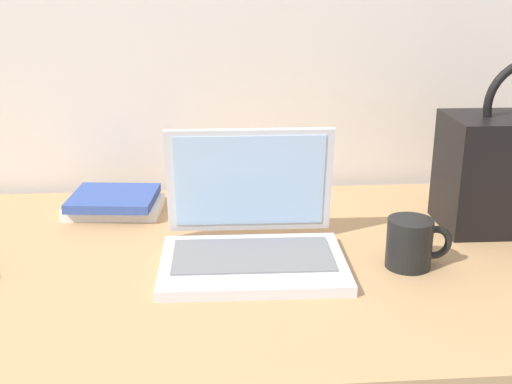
{
  "coord_description": "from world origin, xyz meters",
  "views": [
    {
      "loc": [
        -0.09,
        -1.04,
        0.5
      ],
      "look_at": [
        -0.01,
        0.0,
        0.15
      ],
      "focal_mm": 45.29,
      "sensor_mm": 36.0,
      "label": 1
    }
  ],
  "objects": [
    {
      "name": "desk",
      "position": [
        0.0,
        0.0,
        0.01
      ],
      "size": [
        1.6,
        0.76,
        0.03
      ],
      "color": "tan",
      "rests_on": "ground"
    },
    {
      "name": "laptop",
      "position": [
        -0.02,
        -0.01,
        0.08
      ],
      "size": [
        0.32,
        0.26,
        0.22
      ],
      "color": "silver",
      "rests_on": "desk"
    },
    {
      "name": "coffee_mug",
      "position": [
        0.25,
        -0.06,
        0.07
      ],
      "size": [
        0.11,
        0.08,
        0.09
      ],
      "color": "black",
      "rests_on": "desk"
    },
    {
      "name": "book_stack",
      "position": [
        -0.29,
        0.24,
        0.05
      ],
      "size": [
        0.2,
        0.17,
        0.04
      ],
      "color": "silver",
      "rests_on": "desk"
    }
  ]
}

